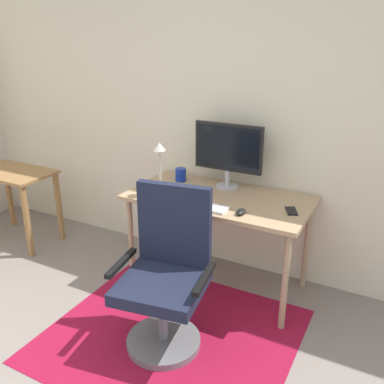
{
  "coord_description": "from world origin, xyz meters",
  "views": [
    {
      "loc": [
        1.44,
        -0.92,
        1.92
      ],
      "look_at": [
        0.14,
        1.52,
        0.87
      ],
      "focal_mm": 39.19,
      "sensor_mm": 36.0,
      "label": 1
    }
  ],
  "objects_px": {
    "desk_lamp": "(160,161)",
    "office_chair": "(166,280)",
    "monitor": "(228,150)",
    "keyboard": "(199,205)",
    "computer_mouse": "(241,212)",
    "side_table": "(14,184)",
    "cell_phone": "(291,211)",
    "desk": "(219,206)",
    "coffee_cup": "(181,175)"
  },
  "relations": [
    {
      "from": "monitor",
      "to": "cell_phone",
      "type": "distance_m",
      "value": 0.71
    },
    {
      "from": "office_chair",
      "to": "monitor",
      "type": "bearing_deg",
      "value": 81.5
    },
    {
      "from": "coffee_cup",
      "to": "cell_phone",
      "type": "bearing_deg",
      "value": -11.49
    },
    {
      "from": "office_chair",
      "to": "cell_phone",
      "type": "bearing_deg",
      "value": 42.04
    },
    {
      "from": "desk_lamp",
      "to": "office_chair",
      "type": "distance_m",
      "value": 0.89
    },
    {
      "from": "computer_mouse",
      "to": "office_chair",
      "type": "height_order",
      "value": "office_chair"
    },
    {
      "from": "computer_mouse",
      "to": "coffee_cup",
      "type": "height_order",
      "value": "coffee_cup"
    },
    {
      "from": "cell_phone",
      "to": "desk_lamp",
      "type": "bearing_deg",
      "value": 165.14
    },
    {
      "from": "monitor",
      "to": "side_table",
      "type": "distance_m",
      "value": 2.1
    },
    {
      "from": "side_table",
      "to": "coffee_cup",
      "type": "bearing_deg",
      "value": 12.79
    },
    {
      "from": "monitor",
      "to": "side_table",
      "type": "relative_size",
      "value": 0.72
    },
    {
      "from": "keyboard",
      "to": "coffee_cup",
      "type": "height_order",
      "value": "coffee_cup"
    },
    {
      "from": "monitor",
      "to": "cell_phone",
      "type": "bearing_deg",
      "value": -22.73
    },
    {
      "from": "keyboard",
      "to": "office_chair",
      "type": "height_order",
      "value": "office_chair"
    },
    {
      "from": "cell_phone",
      "to": "desk",
      "type": "bearing_deg",
      "value": 152.26
    },
    {
      "from": "keyboard",
      "to": "coffee_cup",
      "type": "distance_m",
      "value": 0.57
    },
    {
      "from": "monitor",
      "to": "coffee_cup",
      "type": "distance_m",
      "value": 0.47
    },
    {
      "from": "desk",
      "to": "monitor",
      "type": "bearing_deg",
      "value": 97.63
    },
    {
      "from": "computer_mouse",
      "to": "cell_phone",
      "type": "relative_size",
      "value": 0.74
    },
    {
      "from": "office_chair",
      "to": "side_table",
      "type": "bearing_deg",
      "value": 155.53
    },
    {
      "from": "computer_mouse",
      "to": "side_table",
      "type": "relative_size",
      "value": 0.13
    },
    {
      "from": "coffee_cup",
      "to": "office_chair",
      "type": "relative_size",
      "value": 0.1
    },
    {
      "from": "cell_phone",
      "to": "office_chair",
      "type": "height_order",
      "value": "office_chair"
    },
    {
      "from": "computer_mouse",
      "to": "desk_lamp",
      "type": "distance_m",
      "value": 0.71
    },
    {
      "from": "computer_mouse",
      "to": "office_chair",
      "type": "xyz_separation_m",
      "value": [
        -0.29,
        -0.52,
        -0.33
      ]
    },
    {
      "from": "desk_lamp",
      "to": "cell_phone",
      "type": "bearing_deg",
      "value": 9.51
    },
    {
      "from": "coffee_cup",
      "to": "monitor",
      "type": "bearing_deg",
      "value": 6.54
    },
    {
      "from": "monitor",
      "to": "desk_lamp",
      "type": "xyz_separation_m",
      "value": [
        -0.37,
        -0.41,
        -0.03
      ]
    },
    {
      "from": "computer_mouse",
      "to": "office_chair",
      "type": "relative_size",
      "value": 0.1
    },
    {
      "from": "coffee_cup",
      "to": "office_chair",
      "type": "bearing_deg",
      "value": -66.02
    },
    {
      "from": "desk_lamp",
      "to": "side_table",
      "type": "relative_size",
      "value": 0.53
    },
    {
      "from": "coffee_cup",
      "to": "office_chair",
      "type": "distance_m",
      "value": 1.07
    },
    {
      "from": "desk",
      "to": "keyboard",
      "type": "distance_m",
      "value": 0.27
    },
    {
      "from": "computer_mouse",
      "to": "desk_lamp",
      "type": "bearing_deg",
      "value": 176.36
    },
    {
      "from": "keyboard",
      "to": "computer_mouse",
      "type": "xyz_separation_m",
      "value": [
        0.31,
        0.01,
        0.01
      ]
    },
    {
      "from": "monitor",
      "to": "keyboard",
      "type": "bearing_deg",
      "value": -92.03
    },
    {
      "from": "monitor",
      "to": "desk_lamp",
      "type": "bearing_deg",
      "value": -132.2
    },
    {
      "from": "desk",
      "to": "computer_mouse",
      "type": "xyz_separation_m",
      "value": [
        0.27,
        -0.24,
        0.09
      ]
    },
    {
      "from": "coffee_cup",
      "to": "cell_phone",
      "type": "xyz_separation_m",
      "value": [
        0.99,
        -0.2,
        -0.05
      ]
    },
    {
      "from": "desk",
      "to": "monitor",
      "type": "height_order",
      "value": "monitor"
    },
    {
      "from": "computer_mouse",
      "to": "coffee_cup",
      "type": "xyz_separation_m",
      "value": [
        -0.7,
        0.4,
        0.04
      ]
    },
    {
      "from": "keyboard",
      "to": "office_chair",
      "type": "relative_size",
      "value": 0.41
    },
    {
      "from": "keyboard",
      "to": "computer_mouse",
      "type": "bearing_deg",
      "value": 2.74
    },
    {
      "from": "keyboard",
      "to": "monitor",
      "type": "bearing_deg",
      "value": 87.97
    },
    {
      "from": "cell_phone",
      "to": "keyboard",
      "type": "bearing_deg",
      "value": 175.41
    },
    {
      "from": "computer_mouse",
      "to": "side_table",
      "type": "height_order",
      "value": "computer_mouse"
    },
    {
      "from": "desk",
      "to": "coffee_cup",
      "type": "relative_size",
      "value": 12.75
    },
    {
      "from": "desk",
      "to": "side_table",
      "type": "relative_size",
      "value": 1.77
    },
    {
      "from": "cell_phone",
      "to": "coffee_cup",
      "type": "bearing_deg",
      "value": 144.14
    },
    {
      "from": "side_table",
      "to": "desk_lamp",
      "type": "bearing_deg",
      "value": 0.11
    }
  ]
}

